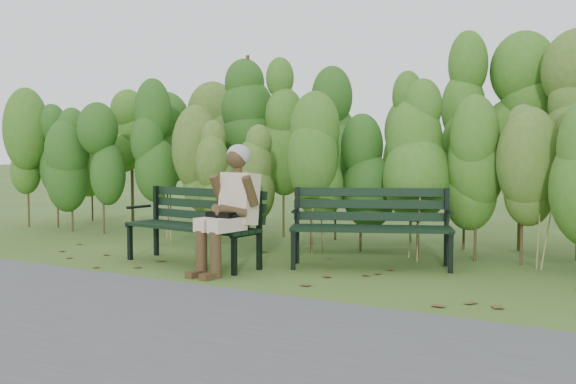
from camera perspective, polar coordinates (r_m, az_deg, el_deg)
The scene contains 7 objects.
ground at distance 6.61m, azimuth -1.55°, elevation -6.67°, with size 80.00×80.00×0.00m, color #435C1E.
footpath at distance 4.93m, azimuth -15.46°, elevation -10.36°, with size 60.00×2.50×0.01m, color #474749.
hedge_band at distance 8.14m, azimuth 5.41°, elevation 4.17°, with size 11.04×1.67×2.42m.
leaf_litter at distance 6.41m, azimuth -3.70°, elevation -6.98°, with size 5.69×2.03×0.01m.
bench_left at distance 7.01m, azimuth -7.69°, elevation -2.32°, with size 1.60×0.68×0.78m.
bench_right at distance 6.82m, azimuth 7.04°, elevation -2.41°, with size 1.66×1.11×0.79m.
seated_woman at distance 6.46m, azimuth -4.91°, elevation -0.82°, with size 0.52×0.77×1.23m.
Camera 1 is at (3.45, -5.51, 1.19)m, focal length 42.00 mm.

